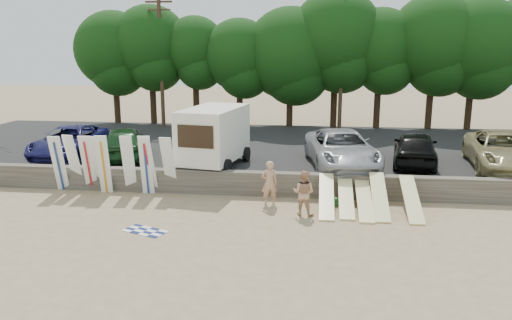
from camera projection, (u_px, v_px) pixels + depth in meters
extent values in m
plane|color=tan|center=(300.00, 220.00, 18.00)|extent=(120.00, 120.00, 0.00)
cube|color=#6B6356|center=(303.00, 185.00, 20.79)|extent=(44.00, 0.50, 1.00)
cube|color=#282828|center=(307.00, 152.00, 28.08)|extent=(44.00, 14.50, 0.70)
cylinder|color=#382616|center=(117.00, 98.00, 36.13)|extent=(0.44, 0.44, 3.53)
sphere|color=#154112|center=(114.00, 50.00, 35.36)|extent=(5.47, 5.47, 5.47)
cylinder|color=#382616|center=(153.00, 97.00, 35.78)|extent=(0.44, 0.44, 3.81)
sphere|color=#154112|center=(151.00, 44.00, 34.95)|extent=(5.39, 5.39, 5.39)
cylinder|color=#382616|center=(196.00, 99.00, 35.42)|extent=(0.44, 0.44, 3.61)
sphere|color=#154112|center=(195.00, 48.00, 34.64)|extent=(4.41, 4.41, 4.41)
cylinder|color=#382616|center=(240.00, 102.00, 34.82)|extent=(0.44, 0.44, 3.30)
sphere|color=#154112|center=(239.00, 55.00, 34.10)|extent=(4.95, 4.95, 4.95)
cylinder|color=#382616|center=(290.00, 102.00, 34.67)|extent=(0.44, 0.44, 3.35)
sphere|color=#154112|center=(290.00, 54.00, 33.94)|extent=(6.31, 6.31, 6.31)
cylinder|color=#382616|center=(334.00, 97.00, 34.21)|extent=(0.44, 0.44, 4.10)
sphere|color=#154112|center=(336.00, 37.00, 33.32)|extent=(6.26, 6.26, 6.26)
cylinder|color=#382616|center=(377.00, 101.00, 33.92)|extent=(0.44, 0.44, 3.67)
sphere|color=#154112|center=(380.00, 47.00, 33.13)|extent=(5.12, 5.12, 5.12)
cylinder|color=#382616|center=(430.00, 99.00, 33.49)|extent=(0.44, 0.44, 3.92)
sphere|color=#154112|center=(434.00, 41.00, 32.64)|extent=(6.10, 6.10, 6.10)
cylinder|color=#382616|center=(469.00, 101.00, 33.20)|extent=(0.44, 0.44, 3.79)
sphere|color=#154112|center=(475.00, 44.00, 32.38)|extent=(6.15, 6.15, 6.15)
cylinder|color=#473321|center=(161.00, 61.00, 33.51)|extent=(0.26, 0.26, 9.00)
cube|color=#473321|center=(159.00, 2.00, 32.66)|extent=(1.80, 0.12, 0.12)
cube|color=#473321|center=(159.00, 10.00, 32.77)|extent=(1.50, 0.10, 0.10)
cylinder|color=#473321|center=(342.00, 61.00, 32.09)|extent=(0.26, 0.26, 9.00)
cube|color=#473321|center=(344.00, 0.00, 31.24)|extent=(1.80, 0.12, 0.12)
cube|color=#473321|center=(344.00, 8.00, 31.35)|extent=(1.50, 0.10, 0.10)
cube|color=white|center=(214.00, 133.00, 22.84)|extent=(2.79, 4.56, 2.35)
cube|color=black|center=(195.00, 137.00, 20.77)|extent=(1.59, 0.30, 0.96)
cylinder|color=black|center=(180.00, 164.00, 22.11)|extent=(0.32, 0.73, 0.71)
cylinder|color=black|center=(227.00, 167.00, 21.50)|extent=(0.32, 0.73, 0.71)
cylinder|color=black|center=(203.00, 151.00, 24.71)|extent=(0.32, 0.73, 0.71)
cylinder|color=black|center=(246.00, 154.00, 24.10)|extent=(0.32, 0.73, 0.71)
imported|color=#16164D|center=(70.00, 142.00, 25.05)|extent=(2.66, 5.54, 1.52)
imported|color=#143818|center=(124.00, 143.00, 24.56)|extent=(3.32, 5.09, 1.61)
imported|color=#AAA9AE|center=(342.00, 149.00, 22.87)|extent=(3.68, 6.39, 1.68)
imported|color=black|center=(415.00, 148.00, 23.16)|extent=(2.65, 5.00, 1.62)
imported|color=#9B9262|center=(504.00, 151.00, 22.47)|extent=(3.50, 6.33, 1.68)
cube|color=white|center=(59.00, 164.00, 21.29)|extent=(0.63, 0.89, 2.50)
cube|color=white|center=(74.00, 163.00, 21.44)|extent=(0.60, 0.81, 2.52)
cube|color=white|center=(88.00, 164.00, 21.25)|extent=(0.59, 0.82, 2.52)
cube|color=white|center=(99.00, 164.00, 21.24)|extent=(0.56, 0.85, 2.50)
cube|color=white|center=(104.00, 165.00, 20.98)|extent=(0.57, 0.62, 2.56)
cube|color=white|center=(129.00, 164.00, 21.07)|extent=(0.56, 0.69, 2.55)
cube|color=white|center=(146.00, 165.00, 20.87)|extent=(0.55, 0.57, 2.57)
cube|color=white|center=(149.00, 165.00, 20.92)|extent=(0.59, 0.82, 2.52)
cube|color=white|center=(169.00, 165.00, 20.93)|extent=(0.57, 0.82, 2.52)
cube|color=#FFF1A0|center=(327.00, 196.00, 19.13)|extent=(0.56, 2.85, 1.08)
cube|color=#FFF1A0|center=(346.00, 196.00, 19.23)|extent=(0.56, 2.88, 0.99)
cube|color=#FFF1A0|center=(364.00, 200.00, 18.94)|extent=(0.56, 2.91, 0.86)
cube|color=#FFF1A0|center=(379.00, 196.00, 18.91)|extent=(0.56, 2.81, 1.18)
cube|color=#FFF1A0|center=(411.00, 199.00, 18.72)|extent=(0.56, 2.84, 1.10)
imported|color=tan|center=(269.00, 183.00, 19.58)|extent=(0.75, 0.61, 1.79)
imported|color=tan|center=(304.00, 193.00, 18.42)|extent=(0.98, 0.86, 1.70)
cube|color=green|center=(332.00, 202.00, 19.65)|extent=(0.43, 0.36, 0.32)
cube|color=#D24518|center=(348.00, 202.00, 19.83)|extent=(0.36, 0.33, 0.22)
plane|color=white|center=(145.00, 231.00, 16.97)|extent=(1.95, 1.95, 0.00)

